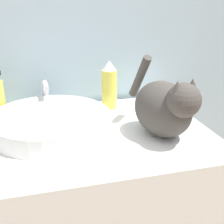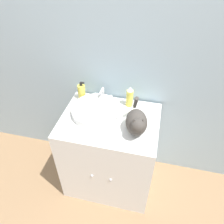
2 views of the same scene
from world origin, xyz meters
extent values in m
cylinder|color=white|center=(-0.12, 0.33, 0.84)|extent=(0.39, 0.39, 0.06)
cylinder|color=silver|center=(-0.12, 0.54, 0.86)|extent=(0.02, 0.02, 0.11)
cylinder|color=silver|center=(-0.12, 0.50, 0.92)|extent=(0.02, 0.09, 0.02)
cylinder|color=white|center=(-0.19, 0.54, 0.83)|extent=(0.03, 0.03, 0.03)
cylinder|color=white|center=(-0.05, 0.54, 0.83)|extent=(0.03, 0.03, 0.03)
ellipsoid|color=#47423D|center=(0.21, 0.22, 0.90)|extent=(0.20, 0.24, 0.17)
sphere|color=#47423D|center=(0.24, 0.13, 0.95)|extent=(0.12, 0.12, 0.10)
cone|color=#47423D|center=(0.21, 0.12, 0.99)|extent=(0.04, 0.04, 0.04)
cone|color=#47423D|center=(0.26, 0.14, 0.99)|extent=(0.04, 0.04, 0.04)
cylinder|color=#47423D|center=(0.18, 0.35, 0.97)|extent=(0.05, 0.11, 0.16)
cylinder|color=#EADB4C|center=(0.12, 0.50, 0.89)|extent=(0.06, 0.06, 0.15)
cone|color=white|center=(0.12, 0.50, 0.98)|extent=(0.05, 0.05, 0.04)
camera|label=1|loc=(-0.17, -0.61, 1.24)|focal=50.00mm
camera|label=2|loc=(0.31, -0.92, 1.97)|focal=35.00mm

